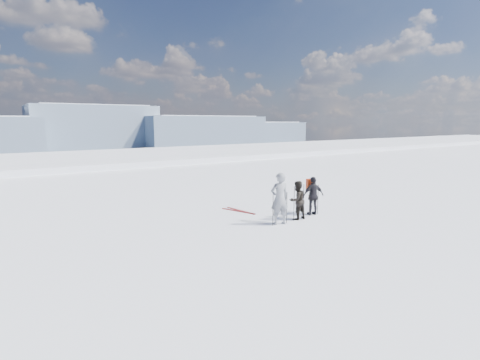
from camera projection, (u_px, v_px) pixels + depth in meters
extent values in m
plane|color=white|center=(63.00, 247.00, 63.82)|extent=(220.00, 208.01, 71.62)
cube|color=white|center=(107.00, 225.00, 37.61)|extent=(180.00, 16.00, 14.00)
plane|color=#233650|center=(5.00, 172.00, 253.66)|extent=(820.00, 820.00, 0.00)
cube|color=slate|center=(93.00, 128.00, 452.20)|extent=(140.00, 80.00, 52.00)
cube|color=white|center=(92.00, 108.00, 448.62)|extent=(119.00, 70.00, 8.00)
cube|color=slate|center=(200.00, 132.00, 500.83)|extent=(160.00, 80.00, 40.00)
cube|color=white|center=(200.00, 119.00, 498.18)|extent=(136.00, 70.00, 8.00)
cube|color=slate|center=(258.00, 133.00, 592.60)|extent=(130.00, 80.00, 32.00)
cube|color=white|center=(258.00, 124.00, 590.58)|extent=(110.50, 70.00, 8.00)
imported|color=gray|center=(279.00, 199.00, 13.83)|extent=(0.80, 0.62, 1.94)
imported|color=black|center=(297.00, 200.00, 14.56)|extent=(0.76, 0.60, 1.52)
imported|color=black|center=(313.00, 196.00, 15.27)|extent=(1.00, 0.63, 1.58)
cube|color=#BE3511|center=(311.00, 170.00, 15.34)|extent=(0.38, 0.28, 0.49)
cylinder|color=black|center=(273.00, 209.00, 13.67)|extent=(0.02, 0.02, 1.26)
cylinder|color=black|center=(287.00, 208.00, 14.00)|extent=(0.02, 0.02, 1.19)
cylinder|color=black|center=(294.00, 204.00, 14.36)|extent=(0.02, 0.02, 1.36)
cylinder|color=black|center=(303.00, 202.00, 14.69)|extent=(0.02, 0.02, 1.37)
cylinder|color=black|center=(310.00, 201.00, 15.01)|extent=(0.02, 0.02, 1.31)
cylinder|color=black|center=(318.00, 199.00, 15.41)|extent=(0.02, 0.02, 1.24)
cube|color=black|center=(238.00, 211.00, 15.94)|extent=(0.66, 1.63, 0.03)
cube|color=black|center=(241.00, 211.00, 16.02)|extent=(0.34, 1.69, 0.03)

